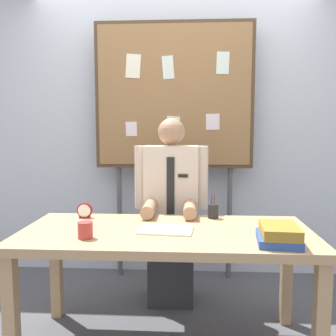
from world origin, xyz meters
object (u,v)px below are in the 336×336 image
object	(u,v)px
book_stack	(279,235)
person	(171,218)
bulletin_board	(174,99)
desk	(166,244)
desk_clock	(85,211)
coffee_mug	(85,230)
open_notebook	(166,230)
pen_holder	(213,211)

from	to	relation	value
book_stack	person	bearing A→B (deg)	126.41
bulletin_board	desk	bearing A→B (deg)	-90.00
desk_clock	coffee_mug	world-z (taller)	desk_clock
desk	book_stack	size ratio (longest dim) A/B	5.79
person	open_notebook	world-z (taller)	person
book_stack	open_notebook	distance (m)	0.64
desk_clock	coffee_mug	xyz separation A→B (m)	(0.14, -0.45, -0.00)
desk	coffee_mug	bearing A→B (deg)	-156.05
desk	desk_clock	xyz separation A→B (m)	(-0.57, 0.26, 0.13)
person	book_stack	distance (m)	1.03
open_notebook	pen_holder	xyz separation A→B (m)	(0.29, 0.33, 0.04)
coffee_mug	bulletin_board	bearing A→B (deg)	70.97
bulletin_board	open_notebook	world-z (taller)	bulletin_board
desk	open_notebook	size ratio (longest dim) A/B	5.54
bulletin_board	person	bearing A→B (deg)	-90.00
book_stack	pen_holder	bearing A→B (deg)	120.65
person	coffee_mug	size ratio (longest dim) A/B	15.41
open_notebook	coffee_mug	size ratio (longest dim) A/B	3.38
person	bulletin_board	distance (m)	1.04
person	open_notebook	xyz separation A→B (m)	(0.00, -0.62, 0.09)
desk	pen_holder	xyz separation A→B (m)	(0.30, 0.31, 0.14)
book_stack	bulletin_board	bearing A→B (deg)	115.42
desk	desk_clock	bearing A→B (deg)	155.19
bulletin_board	book_stack	bearing A→B (deg)	-64.58
book_stack	coffee_mug	xyz separation A→B (m)	(-1.04, 0.03, -0.00)
bulletin_board	coffee_mug	distance (m)	1.55
person	bulletin_board	world-z (taller)	bulletin_board
open_notebook	desk	bearing A→B (deg)	94.66
bulletin_board	open_notebook	distance (m)	1.37
desk	open_notebook	distance (m)	0.09
open_notebook	coffee_mug	bearing A→B (deg)	-158.38
book_stack	desk	bearing A→B (deg)	160.30
coffee_mug	pen_holder	xyz separation A→B (m)	(0.73, 0.50, 0.00)
book_stack	coffee_mug	distance (m)	1.04
coffee_mug	pen_holder	size ratio (longest dim) A/B	0.57
desk	bulletin_board	distance (m)	1.41
desk	person	size ratio (longest dim) A/B	1.22
person	desk_clock	bearing A→B (deg)	-148.81
open_notebook	coffee_mug	xyz separation A→B (m)	(-0.43, -0.17, 0.04)
open_notebook	desk_clock	size ratio (longest dim) A/B	3.01
book_stack	pen_holder	xyz separation A→B (m)	(-0.31, 0.52, 0.00)
desk	person	xyz separation A→B (m)	(0.00, 0.60, 0.01)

